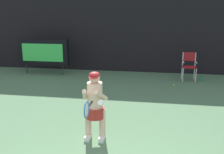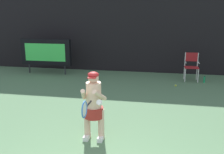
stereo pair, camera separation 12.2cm
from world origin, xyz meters
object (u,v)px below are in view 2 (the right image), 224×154
(scoreboard, at_px, (46,52))
(tennis_ball_loose, at_px, (176,85))
(umpire_chair, at_px, (191,65))
(tennis_racket, at_px, (85,109))
(water_bottle, at_px, (204,79))
(tennis_player, at_px, (94,104))

(scoreboard, bearing_deg, tennis_ball_loose, -10.77)
(umpire_chair, relative_size, tennis_racket, 1.79)
(umpire_chair, height_order, water_bottle, umpire_chair)
(tennis_ball_loose, bearing_deg, tennis_player, -113.87)
(tennis_player, relative_size, tennis_ball_loose, 21.32)
(tennis_player, bearing_deg, water_bottle, 59.22)
(water_bottle, distance_m, tennis_racket, 6.50)
(water_bottle, bearing_deg, tennis_racket, -117.87)
(scoreboard, relative_size, tennis_ball_loose, 32.35)
(umpire_chair, height_order, tennis_racket, umpire_chair)
(scoreboard, distance_m, tennis_ball_loose, 5.58)
(scoreboard, bearing_deg, tennis_player, -56.97)
(scoreboard, xyz_separation_m, tennis_ball_loose, (5.41, -1.03, -0.91))
(tennis_ball_loose, bearing_deg, tennis_racket, -111.09)
(tennis_player, bearing_deg, scoreboard, 123.03)
(tennis_player, bearing_deg, umpire_chair, 64.44)
(tennis_racket, bearing_deg, water_bottle, 74.72)
(water_bottle, height_order, tennis_ball_loose, water_bottle)
(scoreboard, bearing_deg, umpire_chair, -0.52)
(water_bottle, relative_size, tennis_player, 0.18)
(tennis_player, relative_size, tennis_racket, 2.41)
(tennis_racket, relative_size, tennis_ball_loose, 8.85)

